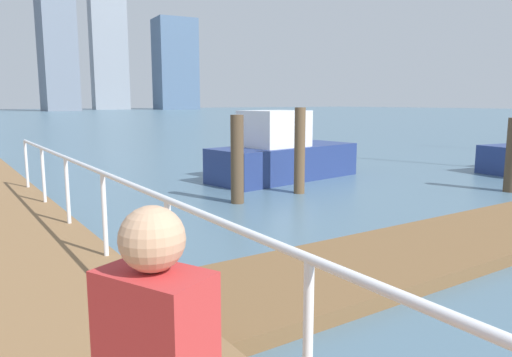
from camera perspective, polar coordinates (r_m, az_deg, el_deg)
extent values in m
plane|color=slate|center=(14.02, -13.00, -0.69)|extent=(300.00, 300.00, 0.00)
cube|color=brown|center=(9.79, 27.62, -5.15)|extent=(14.15, 2.00, 0.18)
cylinder|color=white|center=(2.96, 6.11, -19.05)|extent=(0.06, 0.06, 1.05)
cylinder|color=white|center=(4.52, -10.21, -9.01)|extent=(0.06, 0.06, 1.05)
cylinder|color=white|center=(6.32, -17.38, -4.09)|extent=(0.06, 0.06, 1.05)
cylinder|color=white|center=(8.19, -21.28, -1.35)|extent=(0.06, 0.06, 1.05)
cylinder|color=white|center=(10.10, -23.72, 0.37)|extent=(0.06, 0.06, 1.05)
cylinder|color=white|center=(12.02, -25.37, 1.53)|extent=(0.06, 0.06, 1.05)
cylinder|color=brown|center=(12.27, 5.15, 3.26)|extent=(0.28, 0.28, 2.17)
cylinder|color=brown|center=(11.03, -2.22, 2.24)|extent=(0.30, 0.30, 2.02)
cube|color=navy|center=(14.65, 3.35, 1.92)|extent=(4.94, 2.47, 1.00)
cube|color=white|center=(14.26, 2.16, 5.88)|extent=(1.92, 1.68, 1.05)
sphere|color=tan|center=(1.54, -12.11, -6.97)|extent=(0.21, 0.21, 0.21)
cube|color=slate|center=(130.49, -22.60, 18.35)|extent=(8.03, 8.07, 49.75)
cube|color=slate|center=(146.79, -9.47, 13.07)|extent=(12.06, 10.60, 25.78)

